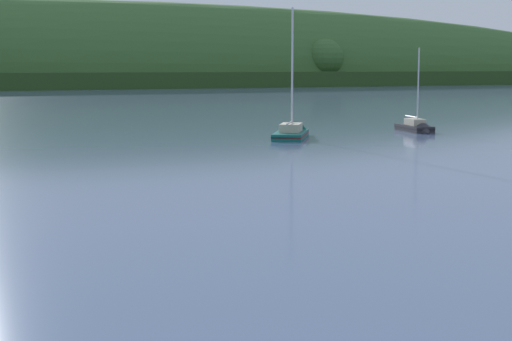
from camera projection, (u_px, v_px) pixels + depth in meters
far_shoreline_hill at (120, 86)px, 248.45m from camera, size 576.38×88.71×54.05m
sailboat_near_mooring at (292, 134)px, 70.80m from camera, size 6.09×7.86×12.79m
sailboat_midwater_white at (417, 130)px, 76.76m from camera, size 2.82×6.43×9.08m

